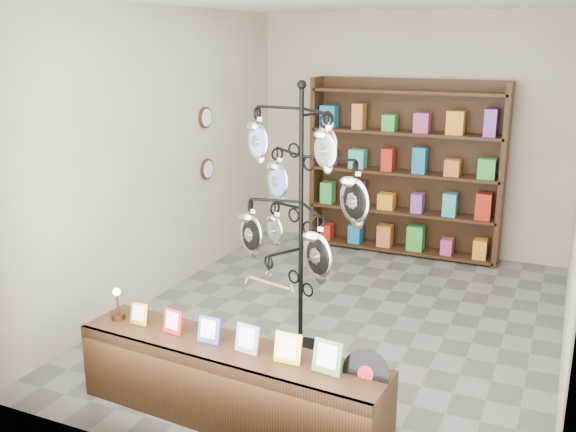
% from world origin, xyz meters
% --- Properties ---
extents(ground, '(5.00, 5.00, 0.00)m').
position_xyz_m(ground, '(0.00, 0.00, 0.00)').
color(ground, slate).
rests_on(ground, ground).
extents(room_envelope, '(5.00, 5.00, 5.00)m').
position_xyz_m(room_envelope, '(0.00, 0.00, 1.85)').
color(room_envelope, '#C1B59B').
rests_on(room_envelope, ground).
extents(display_tree, '(1.27, 1.26, 2.36)m').
position_xyz_m(display_tree, '(-0.10, -0.80, 1.36)').
color(display_tree, black).
rests_on(display_tree, ground).
extents(front_shelf, '(2.36, 0.63, 0.83)m').
position_xyz_m(front_shelf, '(-0.16, -1.96, 0.29)').
color(front_shelf, black).
rests_on(front_shelf, ground).
extents(back_shelving, '(2.42, 0.36, 2.20)m').
position_xyz_m(back_shelving, '(0.00, 2.30, 1.03)').
color(back_shelving, black).
rests_on(back_shelving, ground).
extents(wall_clocks, '(0.03, 0.24, 0.84)m').
position_xyz_m(wall_clocks, '(-1.97, 0.80, 1.50)').
color(wall_clocks, black).
rests_on(wall_clocks, ground).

